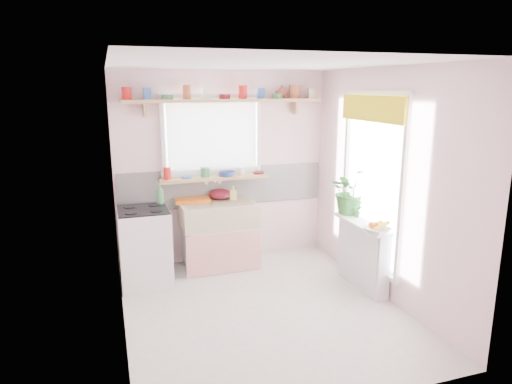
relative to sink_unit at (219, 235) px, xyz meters
name	(u,v)px	position (x,y,z in m)	size (l,w,h in m)	color
room	(291,165)	(0.81, -0.43, 0.94)	(3.20, 3.20, 3.20)	silver
sink_unit	(219,235)	(0.00, 0.00, 0.00)	(0.95, 0.65, 1.11)	white
cooker	(145,247)	(-0.95, -0.24, 0.03)	(0.58, 0.58, 0.93)	white
radiator_ledge	(362,253)	(1.45, -1.09, -0.03)	(0.22, 0.95, 0.78)	white
windowsill	(214,178)	(0.00, 0.19, 0.71)	(1.40, 0.22, 0.04)	tan
pine_shelf	(225,101)	(0.15, 0.18, 1.69)	(2.52, 0.24, 0.04)	tan
shelf_crockery	(225,94)	(0.15, 0.18, 1.76)	(2.47, 0.11, 0.12)	red
sill_crockery	(211,173)	(-0.05, 0.19, 0.78)	(1.35, 0.11, 0.12)	red
dish_tray	(192,199)	(-0.29, 0.21, 0.44)	(0.44, 0.33, 0.04)	orange
colander	(220,194)	(0.08, 0.21, 0.48)	(0.29, 0.29, 0.13)	maroon
jade_plant	(350,191)	(1.48, -0.69, 0.62)	(0.51, 0.44, 0.56)	#2F6829
fruit_bowl	(377,231)	(1.36, -1.49, 0.38)	(0.26, 0.26, 0.06)	silver
herb_pot	(357,208)	(1.48, -0.88, 0.45)	(0.11, 0.08, 0.22)	#266028
soap_bottle_sink	(233,193)	(0.23, 0.12, 0.51)	(0.08, 0.08, 0.18)	#F1DE6B
sill_cup	(165,175)	(-0.62, 0.25, 0.77)	(0.11, 0.11, 0.09)	silver
sill_bowl	(227,174)	(0.15, 0.13, 0.76)	(0.21, 0.21, 0.07)	#2E4595
shelf_vase	(282,92)	(0.94, 0.24, 1.79)	(0.16, 0.16, 0.17)	#9A422F
cooker_bottle	(160,194)	(-0.73, -0.07, 0.61)	(0.10, 0.10, 0.25)	#478E57
fruit	(378,225)	(1.37, -1.49, 0.43)	(0.20, 0.14, 0.10)	orange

